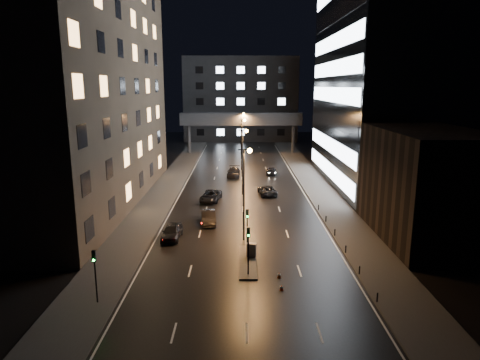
{
  "coord_description": "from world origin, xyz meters",
  "views": [
    {
      "loc": [
        -0.52,
        -36.31,
        16.55
      ],
      "look_at": [
        -0.38,
        20.45,
        4.0
      ],
      "focal_mm": 32.0,
      "sensor_mm": 36.0,
      "label": 1
    }
  ],
  "objects_px": {
    "car_away_b": "(208,217)",
    "car_away_d": "(234,172)",
    "car_away_c": "(211,196)",
    "car_away_a": "(172,232)",
    "car_toward_a": "(267,190)",
    "car_toward_b": "(271,171)",
    "utility_cabinet": "(251,250)"
  },
  "relations": [
    {
      "from": "car_away_b",
      "to": "car_away_d",
      "type": "height_order",
      "value": "car_away_d"
    },
    {
      "from": "car_away_c",
      "to": "car_away_d",
      "type": "distance_m",
      "value": 17.56
    },
    {
      "from": "car_away_a",
      "to": "car_away_d",
      "type": "bearing_deg",
      "value": 81.19
    },
    {
      "from": "car_away_a",
      "to": "car_toward_a",
      "type": "distance_m",
      "value": 22.75
    },
    {
      "from": "car_toward_b",
      "to": "utility_cabinet",
      "type": "relative_size",
      "value": 3.34
    },
    {
      "from": "car_away_b",
      "to": "car_away_d",
      "type": "distance_m",
      "value": 27.91
    },
    {
      "from": "utility_cabinet",
      "to": "car_away_b",
      "type": "bearing_deg",
      "value": 126.37
    },
    {
      "from": "car_toward_b",
      "to": "car_away_a",
      "type": "bearing_deg",
      "value": 74.15
    },
    {
      "from": "car_away_c",
      "to": "car_toward_a",
      "type": "distance_m",
      "value": 9.24
    },
    {
      "from": "car_away_a",
      "to": "car_away_d",
      "type": "relative_size",
      "value": 0.84
    },
    {
      "from": "car_away_a",
      "to": "car_away_b",
      "type": "height_order",
      "value": "car_away_a"
    },
    {
      "from": "car_away_a",
      "to": "utility_cabinet",
      "type": "distance_m",
      "value": 10.19
    },
    {
      "from": "car_away_b",
      "to": "utility_cabinet",
      "type": "relative_size",
      "value": 3.56
    },
    {
      "from": "car_toward_a",
      "to": "utility_cabinet",
      "type": "relative_size",
      "value": 3.84
    },
    {
      "from": "car_toward_a",
      "to": "utility_cabinet",
      "type": "bearing_deg",
      "value": 76.14
    },
    {
      "from": "car_away_b",
      "to": "car_toward_a",
      "type": "xyz_separation_m",
      "value": [
        8.11,
        14.15,
        -0.07
      ]
    },
    {
      "from": "car_away_a",
      "to": "utility_cabinet",
      "type": "xyz_separation_m",
      "value": [
        8.63,
        -5.42,
        0.02
      ]
    },
    {
      "from": "car_toward_a",
      "to": "car_toward_b",
      "type": "distance_m",
      "value": 15.87
    },
    {
      "from": "car_away_b",
      "to": "car_away_c",
      "type": "relative_size",
      "value": 0.87
    },
    {
      "from": "car_away_c",
      "to": "car_away_d",
      "type": "relative_size",
      "value": 0.97
    },
    {
      "from": "car_away_c",
      "to": "utility_cabinet",
      "type": "height_order",
      "value": "car_away_c"
    },
    {
      "from": "car_toward_b",
      "to": "car_away_c",
      "type": "bearing_deg",
      "value": 67.3
    },
    {
      "from": "car_away_a",
      "to": "car_away_d",
      "type": "distance_m",
      "value": 33.71
    },
    {
      "from": "car_away_a",
      "to": "car_away_d",
      "type": "xyz_separation_m",
      "value": [
        6.43,
        33.09,
        0.01
      ]
    },
    {
      "from": "utility_cabinet",
      "to": "car_away_d",
      "type": "bearing_deg",
      "value": 104.81
    },
    {
      "from": "car_away_b",
      "to": "car_away_c",
      "type": "xyz_separation_m",
      "value": [
        -0.38,
        10.49,
        -0.03
      ]
    },
    {
      "from": "car_toward_b",
      "to": "utility_cabinet",
      "type": "bearing_deg",
      "value": 88.28
    },
    {
      "from": "car_toward_a",
      "to": "car_toward_b",
      "type": "bearing_deg",
      "value": -103.21
    },
    {
      "from": "car_away_c",
      "to": "car_toward_b",
      "type": "relative_size",
      "value": 1.22
    },
    {
      "from": "car_away_d",
      "to": "utility_cabinet",
      "type": "distance_m",
      "value": 38.58
    },
    {
      "from": "car_away_c",
      "to": "car_away_a",
      "type": "bearing_deg",
      "value": -93.72
    },
    {
      "from": "car_away_b",
      "to": "car_toward_b",
      "type": "xyz_separation_m",
      "value": [
        9.92,
        29.91,
        -0.14
      ]
    }
  ]
}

